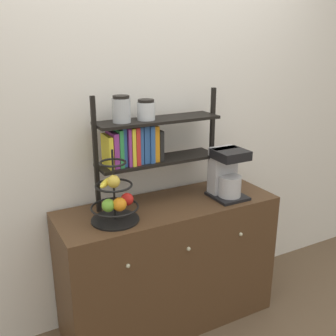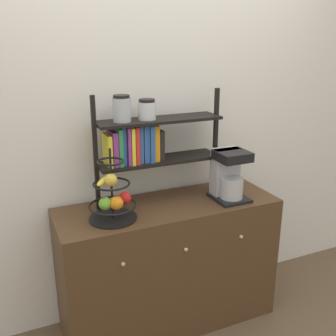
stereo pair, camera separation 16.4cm
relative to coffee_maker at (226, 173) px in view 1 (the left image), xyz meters
The scene contains 5 objects.
wall_back 0.60m from the coffee_maker, 138.86° to the left, with size 7.00×0.05×2.60m, color silver.
sideboard 0.70m from the coffee_maker, behind, with size 1.37×0.49×0.84m.
coffee_maker is the anchor object (origin of this frame).
fruit_stand 0.76m from the coffee_maker, behind, with size 0.27×0.27×0.41m.
shelf_hutch 0.59m from the coffee_maker, 162.23° to the left, with size 0.81×0.20×0.68m.
Camera 1 is at (-1.05, -1.72, 1.81)m, focal length 42.00 mm.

